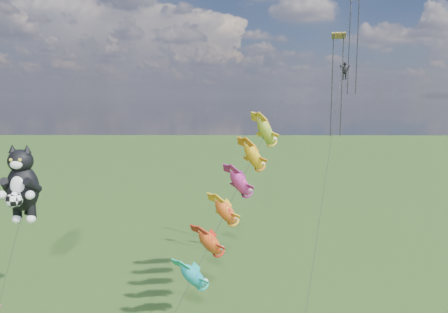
{
  "coord_description": "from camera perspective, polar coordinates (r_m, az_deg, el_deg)",
  "views": [
    {
      "loc": [
        12.92,
        -26.99,
        15.84
      ],
      "look_at": [
        12.66,
        9.0,
        10.84
      ],
      "focal_mm": 35.0,
      "sensor_mm": 36.0,
      "label": 1
    }
  ],
  "objects": [
    {
      "name": "fish_windsock_rig",
      "position": [
        30.87,
        1.19,
        -5.37
      ],
      "size": [
        9.41,
        13.03,
        15.54
      ],
      "rotation": [
        0.0,
        0.0,
        -0.3
      ],
      "color": "brown",
      "rests_on": "ground"
    },
    {
      "name": "cat_kite_rig",
      "position": [
        37.74,
        -24.94,
        -3.19
      ],
      "size": [
        3.09,
        4.36,
        12.12
      ],
      "rotation": [
        0.0,
        0.0,
        -0.37
      ],
      "color": "brown",
      "rests_on": "ground"
    },
    {
      "name": "parafoil_rig",
      "position": [
        37.83,
        15.39,
        11.42
      ],
      "size": [
        7.6,
        16.23,
        26.48
      ],
      "rotation": [
        0.0,
        0.0,
        -0.33
      ],
      "color": "brown",
      "rests_on": "ground"
    }
  ]
}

